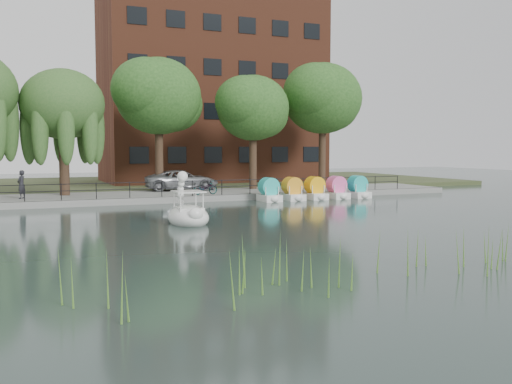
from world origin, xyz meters
TOP-DOWN VIEW (x-y plane):
  - ground_plane at (0.00, 0.00)m, footprint 120.00×120.00m
  - promenade at (0.00, 16.00)m, footprint 40.00×6.00m
  - kerb at (0.00, 13.05)m, footprint 40.00×0.25m
  - land_strip at (0.00, 30.00)m, footprint 60.00×22.00m
  - railing at (0.00, 13.25)m, footprint 32.00×0.05m
  - apartment_building at (7.00, 29.97)m, footprint 20.00×10.07m
  - willow_mid at (-7.50, 17.00)m, footprint 5.32×5.32m
  - broadleaf_center at (-1.00, 18.00)m, footprint 6.00×6.00m
  - broadleaf_right at (6.00, 17.50)m, footprint 5.40×5.40m
  - broadleaf_far at (12.50, 18.50)m, footprint 6.30×6.30m
  - minivan at (0.68, 18.15)m, footprint 3.25×6.24m
  - bicycle at (1.06, 13.89)m, footprint 0.81×1.78m
  - pedestrian at (-10.13, 15.34)m, footprint 0.79×0.86m
  - swan_boat at (-3.21, 3.27)m, footprint 1.80×2.96m
  - pedal_boat_row at (8.17, 11.83)m, footprint 7.95×1.70m
  - reed_bank at (2.00, -9.50)m, footprint 24.00×2.40m

SIDE VIEW (x-z plane):
  - ground_plane at x=0.00m, z-range 0.00..0.00m
  - land_strip at x=0.00m, z-range 0.00..0.36m
  - promenade at x=0.00m, z-range 0.00..0.40m
  - kerb at x=0.00m, z-range 0.00..0.40m
  - swan_boat at x=-3.21m, z-range -0.67..1.72m
  - reed_bank at x=2.00m, z-range 0.00..1.20m
  - pedal_boat_row at x=8.17m, z-range -0.09..1.31m
  - bicycle at x=1.06m, z-range 0.40..1.40m
  - railing at x=0.00m, z-range 0.65..1.65m
  - minivan at x=0.68m, z-range 0.40..2.08m
  - pedestrian at x=-10.13m, z-range 0.40..2.38m
  - willow_mid at x=-7.50m, z-range 2.17..10.32m
  - broadleaf_right at x=6.00m, z-range 2.22..10.55m
  - broadleaf_center at x=-1.00m, z-range 2.44..11.69m
  - broadleaf_far at x=12.50m, z-range 2.54..12.25m
  - apartment_building at x=7.00m, z-range 0.36..18.36m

